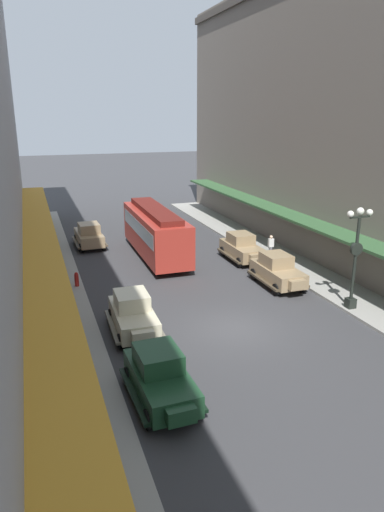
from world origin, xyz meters
TOP-DOWN VIEW (x-y plane):
  - ground_plane at (0.00, 0.00)m, footprint 200.00×200.00m
  - sidewalk_left at (-7.50, 0.00)m, footprint 3.00×60.00m
  - sidewalk_right at (7.50, 0.00)m, footprint 3.00×60.00m
  - parked_car_0 at (-4.76, -4.19)m, footprint 2.23×4.29m
  - parked_car_1 at (4.68, 4.42)m, footprint 2.15×4.27m
  - parked_car_2 at (4.80, 9.47)m, footprint 2.14×4.26m
  - parked_car_3 at (-4.53, 16.26)m, footprint 2.23×4.29m
  - parked_car_4 at (-4.50, 1.25)m, footprint 2.24×4.30m
  - streetcar at (-0.50, 12.17)m, footprint 2.63×9.63m
  - lamp_post_with_clock at (6.40, 0.00)m, footprint 1.42×0.44m
  - fire_hydrant at (-6.35, 7.77)m, footprint 0.24×0.24m
  - pedestrian_0 at (-7.98, -0.11)m, footprint 0.36×0.24m
  - pedestrian_1 at (-7.46, 17.20)m, footprint 0.36×0.24m
  - pedestrian_2 at (6.57, 8.69)m, footprint 0.36×0.24m

SIDE VIEW (x-z plane):
  - ground_plane at x=0.00m, z-range 0.00..0.00m
  - sidewalk_left at x=-7.50m, z-range 0.00..0.15m
  - sidewalk_right at x=7.50m, z-range 0.00..0.15m
  - fire_hydrant at x=-6.35m, z-range 0.15..0.97m
  - parked_car_0 at x=-4.76m, z-range 0.02..1.86m
  - parked_car_1 at x=4.68m, z-range 0.02..1.86m
  - parked_car_2 at x=4.80m, z-range 0.02..1.86m
  - parked_car_3 at x=-4.53m, z-range 0.02..1.86m
  - parked_car_4 at x=-4.50m, z-range 0.02..1.86m
  - pedestrian_0 at x=-7.98m, z-range 0.17..1.81m
  - pedestrian_1 at x=-7.46m, z-range 0.17..1.81m
  - pedestrian_2 at x=6.57m, z-range 0.17..1.81m
  - streetcar at x=-0.50m, z-range 0.17..3.63m
  - lamp_post_with_clock at x=6.40m, z-range 0.41..5.57m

